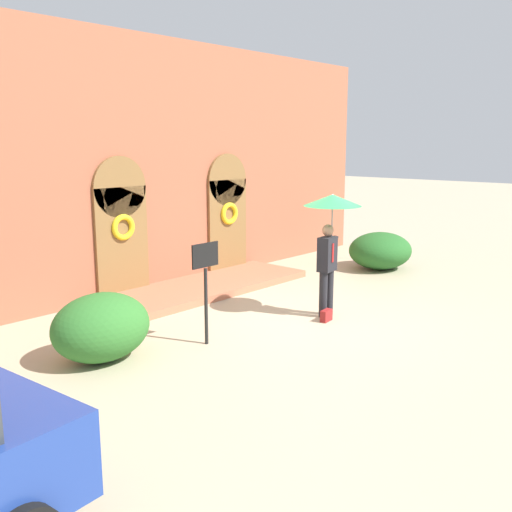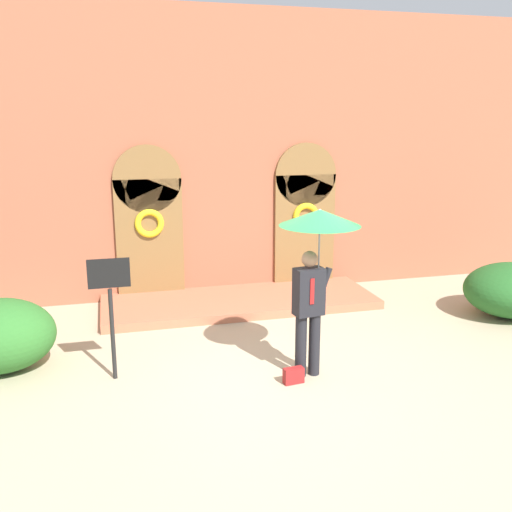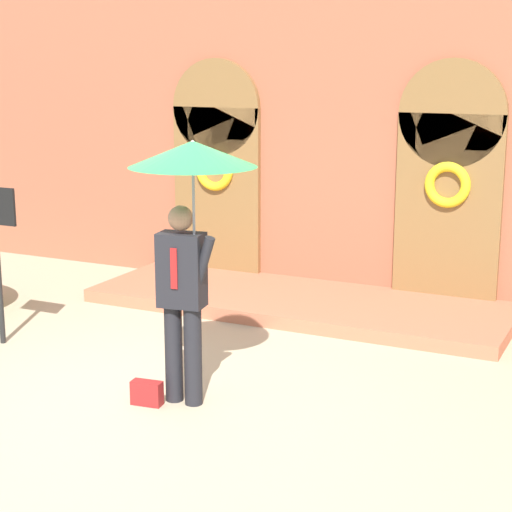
# 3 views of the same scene
# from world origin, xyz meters

# --- Properties ---
(ground_plane) EXTENTS (80.00, 80.00, 0.00)m
(ground_plane) POSITION_xyz_m (0.00, 0.00, 0.00)
(ground_plane) COLOR tan
(building_facade) EXTENTS (14.00, 2.30, 5.60)m
(building_facade) POSITION_xyz_m (-0.00, 4.15, 2.68)
(building_facade) COLOR #9E563D
(building_facade) RESTS_ON ground
(person_with_umbrella) EXTENTS (1.10, 1.10, 2.36)m
(person_with_umbrella) POSITION_xyz_m (0.33, -0.14, 1.91)
(person_with_umbrella) COLOR black
(person_with_umbrella) RESTS_ON ground
(handbag) EXTENTS (0.29, 0.15, 0.22)m
(handbag) POSITION_xyz_m (-0.04, -0.34, 0.11)
(handbag) COLOR maroon
(handbag) RESTS_ON ground
(sign_post) EXTENTS (0.56, 0.06, 1.72)m
(sign_post) POSITION_xyz_m (-2.40, 0.43, 1.16)
(sign_post) COLOR black
(sign_post) RESTS_ON ground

